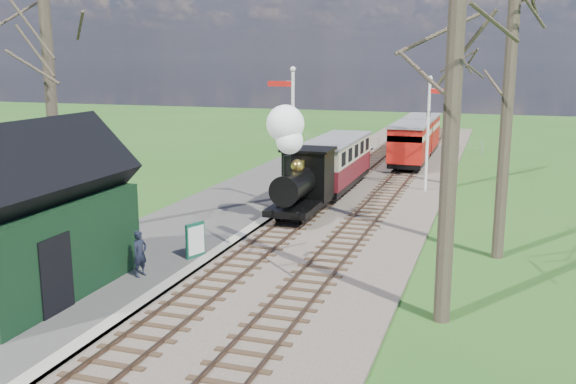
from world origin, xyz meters
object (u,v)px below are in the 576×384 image
at_px(semaphore_far, 430,125).
at_px(red_carriage_b, 421,134).
at_px(coach, 336,161).
at_px(semaphore_near, 291,129).
at_px(station_shed, 31,220).
at_px(sign_board, 195,240).
at_px(locomotive, 299,169).
at_px(person, 140,254).
at_px(red_carriage_a, 410,144).
at_px(bench, 48,295).

height_order(semaphore_far, red_carriage_b, semaphore_far).
distance_m(semaphore_far, coach, 4.89).
bearing_deg(semaphore_near, station_shed, -106.38).
distance_m(station_shed, sign_board, 5.32).
height_order(locomotive, person, locomotive).
distance_m(red_carriage_a, bench, 26.17).
xyz_separation_m(semaphore_far, coach, (-4.37, -1.25, -1.79)).
bearing_deg(red_carriage_b, coach, -100.97).
xyz_separation_m(locomotive, red_carriage_a, (2.61, 13.97, -0.62)).
xyz_separation_m(locomotive, bench, (-3.24, -11.51, -1.59)).
bearing_deg(bench, person, 71.41).
distance_m(red_carriage_b, person, 28.48).
distance_m(semaphore_near, red_carriage_b, 18.59).
bearing_deg(station_shed, coach, 75.61).
distance_m(semaphore_far, red_carriage_a, 7.13).
bearing_deg(semaphore_near, semaphore_far, 49.40).
distance_m(semaphore_near, locomotive, 2.12).
bearing_deg(person, sign_board, -2.67).
height_order(station_shed, locomotive, station_shed).
distance_m(semaphore_far, locomotive, 8.61).
xyz_separation_m(semaphore_far, locomotive, (-4.39, -7.31, -1.22)).
bearing_deg(bench, semaphore_near, 79.06).
distance_m(coach, person, 14.84).
relative_size(semaphore_near, locomotive, 1.34).
xyz_separation_m(station_shed, red_carriage_a, (6.90, 24.66, -0.75)).
xyz_separation_m(semaphore_near, sign_board, (-0.78, -7.70, -2.85)).
xyz_separation_m(semaphore_far, red_carriage_b, (-1.77, 12.16, -1.83)).
relative_size(locomotive, person, 3.34).
height_order(semaphore_near, coach, semaphore_near).
relative_size(station_shed, red_carriage_a, 1.21).
height_order(coach, sign_board, coach).
bearing_deg(semaphore_far, red_carriage_a, 104.91).
bearing_deg(coach, red_carriage_b, 79.03).
distance_m(sign_board, bench, 5.41).
xyz_separation_m(red_carriage_a, bench, (-5.85, -25.49, -0.97)).
xyz_separation_m(coach, bench, (-3.25, -17.58, -1.01)).
bearing_deg(sign_board, bench, -108.39).
xyz_separation_m(station_shed, locomotive, (4.29, 10.69, -0.13)).
xyz_separation_m(semaphore_far, sign_board, (-5.92, -13.70, -2.58)).
relative_size(locomotive, red_carriage_a, 0.89).
bearing_deg(station_shed, red_carriage_b, 77.12).
distance_m(semaphore_far, red_carriage_b, 12.43).
distance_m(locomotive, red_carriage_a, 14.23).
bearing_deg(station_shed, bench, -38.28).
bearing_deg(red_carriage_a, semaphore_near, -104.90).
bearing_deg(station_shed, semaphore_far, 64.28).
xyz_separation_m(semaphore_near, bench, (-2.48, -12.83, -3.07)).
bearing_deg(semaphore_near, bench, -100.94).
relative_size(semaphore_far, red_carriage_b, 1.10).
xyz_separation_m(station_shed, semaphore_near, (3.53, 12.00, 1.35)).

